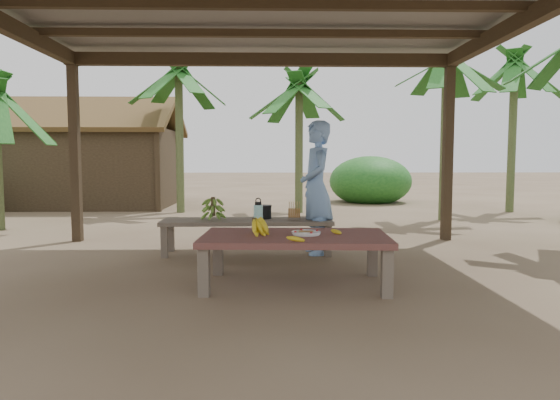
{
  "coord_description": "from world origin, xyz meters",
  "views": [
    {
      "loc": [
        0.08,
        -5.22,
        1.24
      ],
      "look_at": [
        0.2,
        0.08,
        0.8
      ],
      "focal_mm": 32.0,
      "sensor_mm": 36.0,
      "label": 1
    }
  ],
  "objects_px": {
    "ripe_banana_bunch": "(254,225)",
    "woman": "(316,188)",
    "cooking_pot": "(264,212)",
    "bench": "(247,224)",
    "water_flask": "(258,217)",
    "work_table": "(295,241)",
    "plate": "(306,233)"
  },
  "relations": [
    {
      "from": "ripe_banana_bunch",
      "to": "woman",
      "type": "distance_m",
      "value": 1.8
    },
    {
      "from": "ripe_banana_bunch",
      "to": "cooking_pot",
      "type": "relative_size",
      "value": 1.47
    },
    {
      "from": "bench",
      "to": "water_flask",
      "type": "relative_size",
      "value": 6.46
    },
    {
      "from": "work_table",
      "to": "plate",
      "type": "height_order",
      "value": "plate"
    },
    {
      "from": "ripe_banana_bunch",
      "to": "plate",
      "type": "bearing_deg",
      "value": -4.26
    },
    {
      "from": "work_table",
      "to": "plate",
      "type": "relative_size",
      "value": 6.56
    },
    {
      "from": "work_table",
      "to": "ripe_banana_bunch",
      "type": "distance_m",
      "value": 0.43
    },
    {
      "from": "bench",
      "to": "water_flask",
      "type": "bearing_deg",
      "value": -83.65
    },
    {
      "from": "cooking_pot",
      "to": "ripe_banana_bunch",
      "type": "bearing_deg",
      "value": -92.77
    },
    {
      "from": "water_flask",
      "to": "woman",
      "type": "bearing_deg",
      "value": 61.78
    },
    {
      "from": "water_flask",
      "to": "woman",
      "type": "xyz_separation_m",
      "value": [
        0.73,
        1.35,
        0.22
      ]
    },
    {
      "from": "bench",
      "to": "work_table",
      "type": "bearing_deg",
      "value": -72.79
    },
    {
      "from": "work_table",
      "to": "bench",
      "type": "bearing_deg",
      "value": 111.05
    },
    {
      "from": "plate",
      "to": "water_flask",
      "type": "bearing_deg",
      "value": 148.69
    },
    {
      "from": "water_flask",
      "to": "woman",
      "type": "height_order",
      "value": "woman"
    },
    {
      "from": "ripe_banana_bunch",
      "to": "woman",
      "type": "bearing_deg",
      "value": 64.49
    },
    {
      "from": "plate",
      "to": "water_flask",
      "type": "height_order",
      "value": "water_flask"
    },
    {
      "from": "bench",
      "to": "woman",
      "type": "bearing_deg",
      "value": -1.24
    },
    {
      "from": "woman",
      "to": "bench",
      "type": "bearing_deg",
      "value": -97.34
    },
    {
      "from": "bench",
      "to": "woman",
      "type": "height_order",
      "value": "woman"
    },
    {
      "from": "bench",
      "to": "plate",
      "type": "height_order",
      "value": "plate"
    },
    {
      "from": "plate",
      "to": "cooking_pot",
      "type": "relative_size",
      "value": 1.41
    },
    {
      "from": "work_table",
      "to": "ripe_banana_bunch",
      "type": "relative_size",
      "value": 6.26
    },
    {
      "from": "cooking_pot",
      "to": "woman",
      "type": "bearing_deg",
      "value": -8.96
    },
    {
      "from": "ripe_banana_bunch",
      "to": "cooking_pot",
      "type": "distance_m",
      "value": 1.71
    },
    {
      "from": "work_table",
      "to": "plate",
      "type": "distance_m",
      "value": 0.14
    },
    {
      "from": "plate",
      "to": "cooking_pot",
      "type": "bearing_deg",
      "value": 103.77
    },
    {
      "from": "ripe_banana_bunch",
      "to": "cooking_pot",
      "type": "bearing_deg",
      "value": 87.23
    },
    {
      "from": "work_table",
      "to": "water_flask",
      "type": "height_order",
      "value": "water_flask"
    },
    {
      "from": "plate",
      "to": "woman",
      "type": "bearing_deg",
      "value": 81.21
    },
    {
      "from": "woman",
      "to": "cooking_pot",
      "type": "bearing_deg",
      "value": -105.92
    },
    {
      "from": "water_flask",
      "to": "work_table",
      "type": "bearing_deg",
      "value": -37.69
    }
  ]
}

